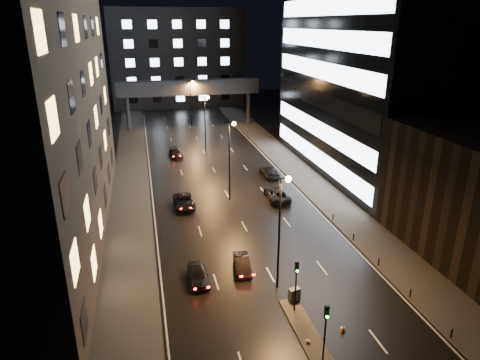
{
  "coord_description": "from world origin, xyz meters",
  "views": [
    {
      "loc": [
        -10.23,
        -21.81,
        21.46
      ],
      "look_at": [
        0.47,
        24.2,
        4.0
      ],
      "focal_mm": 32.0,
      "sensor_mm": 36.0,
      "label": 1
    }
  ],
  "objects_px": {
    "car_away_d": "(176,153)",
    "car_toward_a": "(277,194)",
    "car_away_b": "(242,264)",
    "utility_cabinet": "(294,295)",
    "car_away_c": "(184,202)",
    "car_away_a": "(198,275)",
    "car_toward_b": "(270,172)"
  },
  "relations": [
    {
      "from": "car_away_d",
      "to": "car_toward_a",
      "type": "bearing_deg",
      "value": -70.33
    },
    {
      "from": "car_away_b",
      "to": "utility_cabinet",
      "type": "bearing_deg",
      "value": -55.51
    },
    {
      "from": "car_away_c",
      "to": "car_toward_a",
      "type": "distance_m",
      "value": 11.88
    },
    {
      "from": "car_away_b",
      "to": "car_away_a",
      "type": "bearing_deg",
      "value": -160.85
    },
    {
      "from": "car_away_d",
      "to": "car_toward_a",
      "type": "xyz_separation_m",
      "value": [
        11.0,
        -21.65,
        0.12
      ]
    },
    {
      "from": "utility_cabinet",
      "to": "car_toward_a",
      "type": "bearing_deg",
      "value": 63.57
    },
    {
      "from": "car_away_a",
      "to": "car_away_d",
      "type": "xyz_separation_m",
      "value": [
        1.38,
        37.89,
        -0.04
      ]
    },
    {
      "from": "car_away_a",
      "to": "car_away_b",
      "type": "bearing_deg",
      "value": 10.81
    },
    {
      "from": "car_away_d",
      "to": "car_toward_b",
      "type": "distance_m",
      "value": 18.14
    },
    {
      "from": "car_away_b",
      "to": "utility_cabinet",
      "type": "xyz_separation_m",
      "value": [
        3.03,
        -5.64,
        0.07
      ]
    },
    {
      "from": "car_toward_b",
      "to": "utility_cabinet",
      "type": "relative_size",
      "value": 4.5
    },
    {
      "from": "car_away_c",
      "to": "utility_cabinet",
      "type": "relative_size",
      "value": 4.43
    },
    {
      "from": "car_away_d",
      "to": "car_toward_b",
      "type": "xyz_separation_m",
      "value": [
        12.67,
        -12.99,
        0.1
      ]
    },
    {
      "from": "car_away_c",
      "to": "car_toward_b",
      "type": "relative_size",
      "value": 0.98
    },
    {
      "from": "car_away_b",
      "to": "car_toward_b",
      "type": "relative_size",
      "value": 0.77
    },
    {
      "from": "car_toward_b",
      "to": "car_away_a",
      "type": "bearing_deg",
      "value": 61.19
    },
    {
      "from": "car_away_a",
      "to": "utility_cabinet",
      "type": "relative_size",
      "value": 3.55
    },
    {
      "from": "car_away_b",
      "to": "car_toward_a",
      "type": "bearing_deg",
      "value": 68.03
    },
    {
      "from": "car_away_d",
      "to": "car_toward_b",
      "type": "height_order",
      "value": "car_toward_b"
    },
    {
      "from": "car_away_b",
      "to": "car_toward_a",
      "type": "height_order",
      "value": "car_toward_a"
    },
    {
      "from": "car_away_d",
      "to": "utility_cabinet",
      "type": "xyz_separation_m",
      "value": [
        5.82,
        -42.58,
        0.07
      ]
    },
    {
      "from": "car_away_d",
      "to": "car_away_b",
      "type": "bearing_deg",
      "value": -92.96
    },
    {
      "from": "car_away_d",
      "to": "car_away_a",
      "type": "bearing_deg",
      "value": -99.36
    },
    {
      "from": "car_toward_b",
      "to": "utility_cabinet",
      "type": "bearing_deg",
      "value": 77.58
    },
    {
      "from": "car_away_b",
      "to": "car_away_c",
      "type": "distance_m",
      "value": 15.98
    },
    {
      "from": "car_toward_b",
      "to": "utility_cabinet",
      "type": "height_order",
      "value": "car_toward_b"
    },
    {
      "from": "car_away_d",
      "to": "utility_cabinet",
      "type": "height_order",
      "value": "car_away_d"
    },
    {
      "from": "car_away_d",
      "to": "utility_cabinet",
      "type": "distance_m",
      "value": 42.98
    },
    {
      "from": "car_toward_b",
      "to": "car_away_d",
      "type": "bearing_deg",
      "value": -45.1
    },
    {
      "from": "car_away_b",
      "to": "car_away_c",
      "type": "bearing_deg",
      "value": 109.52
    },
    {
      "from": "car_away_a",
      "to": "car_away_b",
      "type": "xyz_separation_m",
      "value": [
        4.17,
        0.95,
        -0.04
      ]
    },
    {
      "from": "car_away_a",
      "to": "car_away_d",
      "type": "relative_size",
      "value": 0.91
    }
  ]
}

